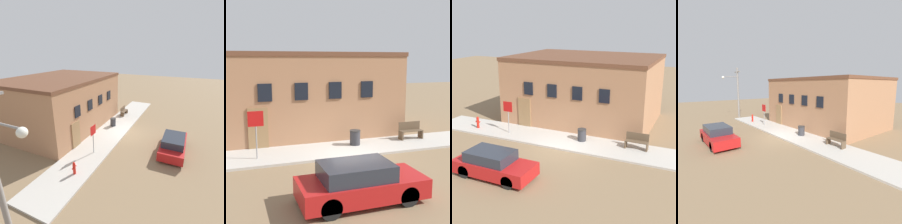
{
  "view_description": "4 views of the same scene",
  "coord_description": "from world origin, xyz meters",
  "views": [
    {
      "loc": [
        -14.08,
        -4.9,
        7.42
      ],
      "look_at": [
        -0.26,
        1.4,
        2.0
      ],
      "focal_mm": 28.0,
      "sensor_mm": 36.0,
      "label": 1
    },
    {
      "loc": [
        -5.28,
        -13.07,
        4.6
      ],
      "look_at": [
        -0.26,
        1.4,
        2.0
      ],
      "focal_mm": 50.0,
      "sensor_mm": 36.0,
      "label": 2
    },
    {
      "loc": [
        7.68,
        -15.67,
        7.51
      ],
      "look_at": [
        -0.26,
        1.4,
        2.0
      ],
      "focal_mm": 50.0,
      "sensor_mm": 36.0,
      "label": 3
    },
    {
      "loc": [
        11.58,
        -7.6,
        4.27
      ],
      "look_at": [
        -0.26,
        1.4,
        2.0
      ],
      "focal_mm": 28.0,
      "sensor_mm": 36.0,
      "label": 4
    }
  ],
  "objects": [
    {
      "name": "stop_sign",
      "position": [
        -4.29,
        1.07,
        1.66
      ],
      "size": [
        0.69,
        0.06,
        2.19
      ],
      "color": "gray",
      "rests_on": "sidewalk"
    },
    {
      "name": "sidewalk",
      "position": [
        0.0,
        1.4,
        0.06
      ],
      "size": [
        20.3,
        2.8,
        0.12
      ],
      "color": "#BCB7AD",
      "rests_on": "ground"
    },
    {
      "name": "trash_bin",
      "position": [
        0.82,
        1.78,
        0.51
      ],
      "size": [
        0.57,
        0.57,
        0.79
      ],
      "color": "#333338",
      "rests_on": "sidewalk"
    },
    {
      "name": "parked_car",
      "position": [
        -1.48,
        -4.3,
        0.65
      ],
      "size": [
        4.16,
        1.74,
        1.34
      ],
      "color": "black",
      "rests_on": "ground"
    },
    {
      "name": "bench",
      "position": [
        4.3,
        1.94,
        0.58
      ],
      "size": [
        1.36,
        0.44,
        0.96
      ],
      "color": "brown",
      "rests_on": "sidewalk"
    },
    {
      "name": "ground_plane",
      "position": [
        0.0,
        0.0,
        0.0
      ],
      "size": [
        80.0,
        80.0,
        0.0
      ],
      "primitive_type": "plane",
      "color": "#846B4C"
    },
    {
      "name": "brick_building",
      "position": [
        -0.87,
        6.65,
        2.5
      ],
      "size": [
        10.73,
        7.82,
        4.99
      ],
      "color": "#A87551",
      "rests_on": "ground"
    },
    {
      "name": "fire_hydrant",
      "position": [
        -6.87,
        0.96,
        0.54
      ],
      "size": [
        0.38,
        0.18,
        0.83
      ],
      "color": "red",
      "rests_on": "sidewalk"
    }
  ]
}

